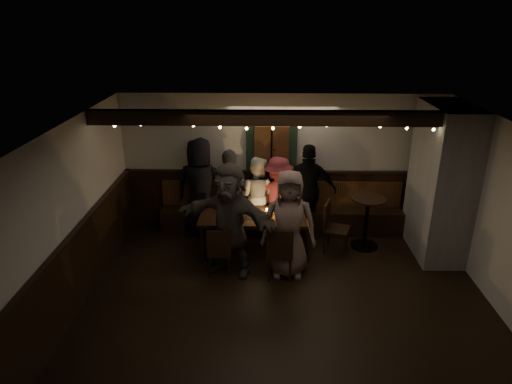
{
  "coord_description": "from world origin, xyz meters",
  "views": [
    {
      "loc": [
        -0.31,
        -5.74,
        4.0
      ],
      "look_at": [
        -0.47,
        1.6,
        1.05
      ],
      "focal_mm": 32.0,
      "sensor_mm": 36.0,
      "label": 1
    }
  ],
  "objects_px": {
    "high_top": "(367,216)",
    "person_g": "(288,224)",
    "person_c": "(257,195)",
    "person_b": "(230,191)",
    "dining_table": "(256,219)",
    "person_a": "(200,187)",
    "chair_near_right": "(280,251)",
    "person_d": "(278,196)",
    "person_e": "(308,190)",
    "chair_end": "(332,224)",
    "person_f": "(230,220)",
    "chair_near_left": "(219,249)"
  },
  "relations": [
    {
      "from": "person_d",
      "to": "high_top",
      "type": "bearing_deg",
      "value": -176.61
    },
    {
      "from": "person_c",
      "to": "person_d",
      "type": "xyz_separation_m",
      "value": [
        0.4,
        -0.06,
        0.01
      ]
    },
    {
      "from": "chair_near_left",
      "to": "person_f",
      "type": "xyz_separation_m",
      "value": [
        0.16,
        0.12,
        0.46
      ]
    },
    {
      "from": "high_top",
      "to": "chair_near_left",
      "type": "bearing_deg",
      "value": -158.35
    },
    {
      "from": "chair_near_left",
      "to": "person_e",
      "type": "bearing_deg",
      "value": 45.15
    },
    {
      "from": "chair_near_left",
      "to": "person_d",
      "type": "height_order",
      "value": "person_d"
    },
    {
      "from": "chair_end",
      "to": "high_top",
      "type": "height_order",
      "value": "high_top"
    },
    {
      "from": "person_b",
      "to": "dining_table",
      "type": "bearing_deg",
      "value": 136.09
    },
    {
      "from": "person_b",
      "to": "person_c",
      "type": "height_order",
      "value": "person_b"
    },
    {
      "from": "chair_end",
      "to": "person_f",
      "type": "distance_m",
      "value": 1.92
    },
    {
      "from": "chair_near_right",
      "to": "chair_end",
      "type": "relative_size",
      "value": 0.99
    },
    {
      "from": "person_a",
      "to": "person_e",
      "type": "xyz_separation_m",
      "value": [
        2.01,
        0.01,
        -0.05
      ]
    },
    {
      "from": "person_g",
      "to": "chair_near_left",
      "type": "bearing_deg",
      "value": -174.72
    },
    {
      "from": "person_c",
      "to": "person_g",
      "type": "distance_m",
      "value": 1.58
    },
    {
      "from": "high_top",
      "to": "person_a",
      "type": "xyz_separation_m",
      "value": [
        -3.01,
        0.52,
        0.33
      ]
    },
    {
      "from": "chair_end",
      "to": "person_f",
      "type": "height_order",
      "value": "person_f"
    },
    {
      "from": "chair_end",
      "to": "person_g",
      "type": "xyz_separation_m",
      "value": [
        -0.8,
        -0.79,
        0.37
      ]
    },
    {
      "from": "person_c",
      "to": "person_d",
      "type": "height_order",
      "value": "person_d"
    },
    {
      "from": "person_a",
      "to": "person_b",
      "type": "xyz_separation_m",
      "value": [
        0.54,
        0.04,
        -0.1
      ]
    },
    {
      "from": "chair_end",
      "to": "person_g",
      "type": "bearing_deg",
      "value": -135.6
    },
    {
      "from": "person_f",
      "to": "person_g",
      "type": "height_order",
      "value": "person_f"
    },
    {
      "from": "chair_near_right",
      "to": "person_f",
      "type": "xyz_separation_m",
      "value": [
        -0.8,
        0.22,
        0.42
      ]
    },
    {
      "from": "high_top",
      "to": "person_c",
      "type": "distance_m",
      "value": 2.05
    },
    {
      "from": "person_c",
      "to": "chair_near_left",
      "type": "bearing_deg",
      "value": 88.56
    },
    {
      "from": "dining_table",
      "to": "person_d",
      "type": "xyz_separation_m",
      "value": [
        0.4,
        0.72,
        0.13
      ]
    },
    {
      "from": "high_top",
      "to": "person_g",
      "type": "xyz_separation_m",
      "value": [
        -1.43,
        -0.93,
        0.28
      ]
    },
    {
      "from": "person_a",
      "to": "person_c",
      "type": "xyz_separation_m",
      "value": [
        1.05,
        0.04,
        -0.17
      ]
    },
    {
      "from": "chair_near_right",
      "to": "person_e",
      "type": "distance_m",
      "value": 1.77
    },
    {
      "from": "high_top",
      "to": "person_b",
      "type": "xyz_separation_m",
      "value": [
        -2.46,
        0.56,
        0.22
      ]
    },
    {
      "from": "person_e",
      "to": "chair_end",
      "type": "bearing_deg",
      "value": 122.85
    },
    {
      "from": "chair_near_right",
      "to": "person_g",
      "type": "relative_size",
      "value": 0.51
    },
    {
      "from": "person_a",
      "to": "person_g",
      "type": "relative_size",
      "value": 1.05
    },
    {
      "from": "person_b",
      "to": "person_e",
      "type": "height_order",
      "value": "person_e"
    },
    {
      "from": "person_d",
      "to": "person_e",
      "type": "height_order",
      "value": "person_e"
    },
    {
      "from": "high_top",
      "to": "chair_end",
      "type": "bearing_deg",
      "value": -167.15
    },
    {
      "from": "person_d",
      "to": "person_g",
      "type": "distance_m",
      "value": 1.44
    },
    {
      "from": "dining_table",
      "to": "high_top",
      "type": "distance_m",
      "value": 1.98
    },
    {
      "from": "dining_table",
      "to": "person_g",
      "type": "distance_m",
      "value": 0.92
    },
    {
      "from": "person_a",
      "to": "person_f",
      "type": "bearing_deg",
      "value": 122.37
    },
    {
      "from": "chair_near_right",
      "to": "dining_table",
      "type": "bearing_deg",
      "value": 114.33
    },
    {
      "from": "chair_near_right",
      "to": "person_a",
      "type": "xyz_separation_m",
      "value": [
        -1.45,
        1.63,
        0.42
      ]
    },
    {
      "from": "dining_table",
      "to": "chair_near_left",
      "type": "xyz_separation_m",
      "value": [
        -0.56,
        -0.79,
        -0.16
      ]
    },
    {
      "from": "person_e",
      "to": "person_g",
      "type": "bearing_deg",
      "value": 77.65
    },
    {
      "from": "person_c",
      "to": "person_g",
      "type": "relative_size",
      "value": 0.85
    },
    {
      "from": "person_g",
      "to": "chair_end",
      "type": "bearing_deg",
      "value": 45.97
    },
    {
      "from": "person_d",
      "to": "person_e",
      "type": "xyz_separation_m",
      "value": [
        0.56,
        0.03,
        0.12
      ]
    },
    {
      "from": "person_g",
      "to": "person_b",
      "type": "bearing_deg",
      "value": 126.19
    },
    {
      "from": "dining_table",
      "to": "chair_near_right",
      "type": "distance_m",
      "value": 0.98
    },
    {
      "from": "chair_near_left",
      "to": "person_f",
      "type": "height_order",
      "value": "person_f"
    },
    {
      "from": "chair_near_left",
      "to": "person_c",
      "type": "height_order",
      "value": "person_c"
    }
  ]
}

